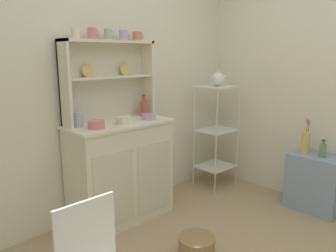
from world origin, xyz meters
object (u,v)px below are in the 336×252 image
at_px(bakers_rack, 216,127).
at_px(jam_bottle, 144,108).
at_px(utensil_jar, 79,120).
at_px(bowl_mixing_large, 96,125).
at_px(hutch_cabinet, 121,170).
at_px(oil_bottle, 323,150).
at_px(hutch_shelf_unit, 107,74).
at_px(cup_cream_0, 76,33).
at_px(porcelain_teapot, 218,79).
at_px(floor_basket, 197,247).
at_px(flower_vase, 306,141).
at_px(side_shelf_blue, 314,183).

height_order(bakers_rack, jam_bottle, bakers_rack).
bearing_deg(utensil_jar, bowl_mixing_large, -64.40).
height_order(jam_bottle, utensil_jar, utensil_jar).
distance_m(hutch_cabinet, oil_bottle, 1.89).
xyz_separation_m(hutch_shelf_unit, bakers_rack, (1.25, -0.25, -0.63)).
bearing_deg(oil_bottle, hutch_shelf_unit, 137.57).
relative_size(hutch_cabinet, jam_bottle, 4.60).
height_order(cup_cream_0, oil_bottle, cup_cream_0).
xyz_separation_m(utensil_jar, porcelain_teapot, (1.59, -0.16, 0.26)).
height_order(hutch_shelf_unit, floor_basket, hutch_shelf_unit).
distance_m(bowl_mixing_large, oil_bottle, 2.09).
distance_m(bakers_rack, porcelain_teapot, 0.54).
bearing_deg(floor_basket, porcelain_teapot, 33.56).
bearing_deg(porcelain_teapot, oil_bottle, -78.74).
bearing_deg(hutch_shelf_unit, utensil_jar, -166.04).
distance_m(cup_cream_0, porcelain_teapot, 1.62).
relative_size(floor_basket, porcelain_teapot, 1.15).
height_order(bakers_rack, floor_basket, bakers_rack).
bearing_deg(cup_cream_0, utensil_jar, -132.80).
bearing_deg(hutch_cabinet, bowl_mixing_large, -164.94).
height_order(bowl_mixing_large, oil_bottle, bowl_mixing_large).
relative_size(flower_vase, oil_bottle, 2.11).
distance_m(hutch_shelf_unit, bakers_rack, 1.42).
distance_m(hutch_cabinet, cup_cream_0, 1.23).
bearing_deg(bowl_mixing_large, cup_cream_0, 98.78).
relative_size(hutch_cabinet, side_shelf_blue, 1.71).
bearing_deg(hutch_shelf_unit, side_shelf_blue, -41.40).
bearing_deg(hutch_shelf_unit, bakers_rack, -11.14).
xyz_separation_m(porcelain_teapot, flower_vase, (0.22, -0.93, -0.56)).
xyz_separation_m(bowl_mixing_large, utensil_jar, (-0.07, 0.15, 0.03)).
relative_size(jam_bottle, utensil_jar, 0.81).
distance_m(cup_cream_0, oil_bottle, 2.43).
distance_m(bowl_mixing_large, flower_vase, 1.99).
relative_size(cup_cream_0, jam_bottle, 0.41).
distance_m(hutch_shelf_unit, side_shelf_blue, 2.22).
xyz_separation_m(porcelain_teapot, oil_bottle, (0.22, -1.09, -0.61)).
bearing_deg(porcelain_teapot, floor_basket, -146.44).
xyz_separation_m(floor_basket, utensil_jar, (-0.40, 0.95, 0.89)).
bearing_deg(floor_basket, oil_bottle, -12.08).
bearing_deg(bowl_mixing_large, side_shelf_blue, -31.28).
height_order(hutch_cabinet, cup_cream_0, cup_cream_0).
relative_size(floor_basket, bowl_mixing_large, 2.07).
bearing_deg(utensil_jar, cup_cream_0, 47.20).
distance_m(hutch_cabinet, flower_vase, 1.79).
relative_size(floor_basket, jam_bottle, 1.35).
xyz_separation_m(side_shelf_blue, jam_bottle, (-1.12, 1.22, 0.72)).
relative_size(bowl_mixing_large, flower_vase, 0.38).
xyz_separation_m(utensil_jar, flower_vase, (1.81, -1.09, -0.30)).
bearing_deg(hutch_cabinet, cup_cream_0, 157.99).
distance_m(hutch_shelf_unit, oil_bottle, 2.11).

